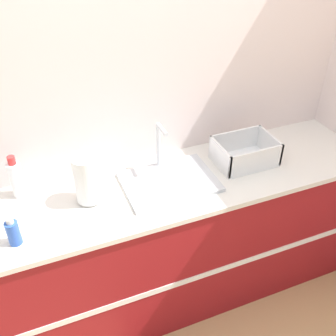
% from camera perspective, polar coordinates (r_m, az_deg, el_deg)
% --- Properties ---
extents(ground_plane, '(12.00, 12.00, 0.00)m').
position_cam_1_polar(ground_plane, '(2.60, 2.02, -22.25)').
color(ground_plane, tan).
extents(wall_back, '(4.83, 0.06, 2.60)m').
position_cam_1_polar(wall_back, '(2.14, -3.77, 10.53)').
color(wall_back, silver).
rests_on(wall_back, ground_plane).
extents(counter_cabinet, '(2.45, 0.59, 0.92)m').
position_cam_1_polar(counter_cabinet, '(2.40, -0.51, -11.04)').
color(counter_cabinet, maroon).
rests_on(counter_cabinet, ground_plane).
extents(sink, '(0.49, 0.35, 0.29)m').
position_cam_1_polar(sink, '(2.08, 0.10, -1.67)').
color(sink, silver).
rests_on(sink, counter_cabinet).
extents(paper_towel_roll, '(0.13, 0.13, 0.26)m').
position_cam_1_polar(paper_towel_roll, '(1.94, -11.65, -1.59)').
color(paper_towel_roll, '#4C4C51').
rests_on(paper_towel_roll, counter_cabinet).
extents(dish_rack, '(0.33, 0.24, 0.14)m').
position_cam_1_polar(dish_rack, '(2.26, 11.05, 2.00)').
color(dish_rack, white).
rests_on(dish_rack, counter_cabinet).
extents(bottle_white_spray, '(0.07, 0.07, 0.23)m').
position_cam_1_polar(bottle_white_spray, '(2.09, -21.13, -1.44)').
color(bottle_white_spray, white).
rests_on(bottle_white_spray, counter_cabinet).
extents(bottle_blue, '(0.06, 0.06, 0.14)m').
position_cam_1_polar(bottle_blue, '(1.85, -21.54, -8.67)').
color(bottle_blue, '#2D56B7').
rests_on(bottle_blue, counter_cabinet).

